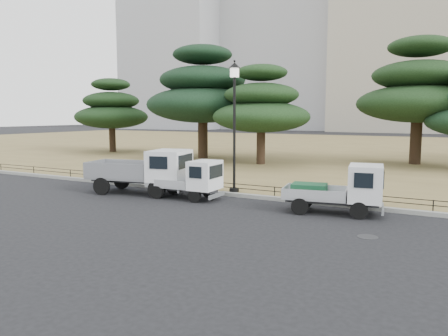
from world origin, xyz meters
The scene contains 14 objects.
ground centered at (0.00, 0.00, 0.00)m, with size 220.00×220.00×0.00m, color black.
lawn centered at (0.00, 30.60, 0.07)m, with size 120.00×56.00×0.15m, color olive.
curb centered at (0.00, 2.60, 0.08)m, with size 120.00×0.25×0.16m, color gray.
truck_large centered at (-3.64, 1.25, 1.11)m, with size 4.83×2.60×1.99m.
truck_kei_front centered at (-1.25, 1.20, 0.82)m, with size 3.16×1.44×1.65m.
truck_kei_rear centered at (5.05, 1.44, 0.89)m, with size 3.60×1.96×1.79m.
street_lamp centered at (0.02, 2.90, 3.94)m, with size 0.50×0.50×5.61m.
pipe_fence centered at (0.00, 2.75, 0.44)m, with size 38.00×0.04×0.40m.
tarp_pile centered at (-7.00, 2.96, 0.58)m, with size 1.69×1.28×1.08m.
manhole centered at (6.50, -1.20, 0.01)m, with size 0.60×0.60×0.01m, color #2D2D30.
pine_west_far centered at (-19.36, 16.21, 3.99)m, with size 6.58×6.58×6.65m.
pine_west_near centered at (-8.98, 15.08, 5.14)m, with size 8.66×8.66×8.66m.
pine_center_left centered at (-3.35, 13.49, 4.05)m, with size 6.65×6.65×6.76m.
pine_center_right centered at (6.01, 18.56, 5.14)m, with size 8.11×8.11×8.61m.
Camera 1 is at (8.72, -14.05, 3.54)m, focal length 35.00 mm.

